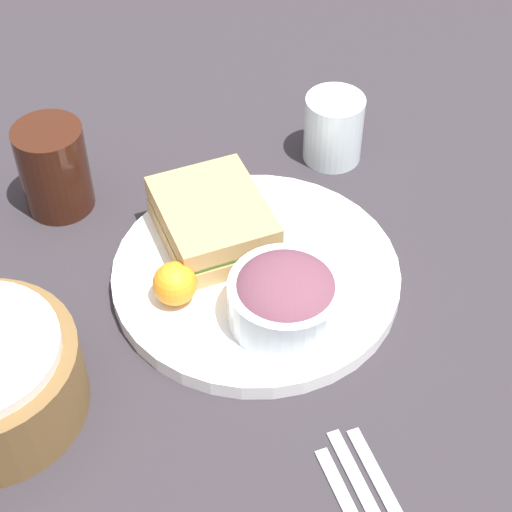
% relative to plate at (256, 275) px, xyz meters
% --- Properties ---
extents(ground_plane, '(4.00, 4.00, 0.00)m').
position_rel_plate_xyz_m(ground_plane, '(0.00, 0.00, -0.01)').
color(ground_plane, '#2D282D').
extents(plate, '(0.31, 0.31, 0.02)m').
position_rel_plate_xyz_m(plate, '(0.00, 0.00, 0.00)').
color(plate, white).
rests_on(plate, ground_plane).
extents(sandwich, '(0.16, 0.14, 0.05)m').
position_rel_plate_xyz_m(sandwich, '(0.07, 0.01, 0.04)').
color(sandwich, tan).
rests_on(sandwich, plate).
extents(salad_bowl, '(0.11, 0.11, 0.06)m').
position_rel_plate_xyz_m(salad_bowl, '(-0.07, 0.02, 0.04)').
color(salad_bowl, silver).
rests_on(salad_bowl, plate).
extents(dressing_cup, '(0.06, 0.06, 0.03)m').
position_rel_plate_xyz_m(dressing_cup, '(-0.05, -0.06, 0.02)').
color(dressing_cup, '#B7B7BC').
rests_on(dressing_cup, plate).
extents(orange_wedge, '(0.05, 0.05, 0.05)m').
position_rel_plate_xyz_m(orange_wedge, '(0.02, 0.09, 0.03)').
color(orange_wedge, orange).
rests_on(orange_wedge, plate).
extents(drink_glass, '(0.08, 0.08, 0.11)m').
position_rel_plate_xyz_m(drink_glass, '(0.24, 0.10, 0.04)').
color(drink_glass, '#38190F').
rests_on(drink_glass, ground_plane).
extents(water_glass, '(0.07, 0.07, 0.09)m').
position_rel_plate_xyz_m(water_glass, '(0.10, -0.21, 0.03)').
color(water_glass, silver).
rests_on(water_glass, ground_plane).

